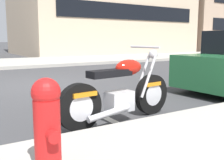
# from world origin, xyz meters

# --- Properties ---
(ground_plane) EXTENTS (260.00, 260.00, 0.00)m
(ground_plane) POSITION_xyz_m (0.00, 0.00, 0.00)
(ground_plane) COLOR #3D3D3F
(sidewalk_far_curb) EXTENTS (120.00, 5.00, 0.14)m
(sidewalk_far_curb) POSITION_xyz_m (12.00, 6.76, 0.07)
(sidewalk_far_curb) COLOR #ADA89E
(sidewalk_far_curb) RESTS_ON ground
(parking_stall_stripe) EXTENTS (0.12, 2.20, 0.01)m
(parking_stall_stripe) POSITION_xyz_m (0.00, -3.66, 0.00)
(parking_stall_stripe) COLOR silver
(parking_stall_stripe) RESTS_ON ground
(parked_motorcycle) EXTENTS (2.04, 0.63, 1.13)m
(parked_motorcycle) POSITION_xyz_m (0.10, -3.94, 0.43)
(parked_motorcycle) COLOR black
(parked_motorcycle) RESTS_ON ground
(fire_hydrant) EXTENTS (0.24, 0.36, 0.78)m
(fire_hydrant) POSITION_xyz_m (-1.40, -5.12, 0.55)
(fire_hydrant) COLOR red
(fire_hydrant) RESTS_ON sidewalk_near_curb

